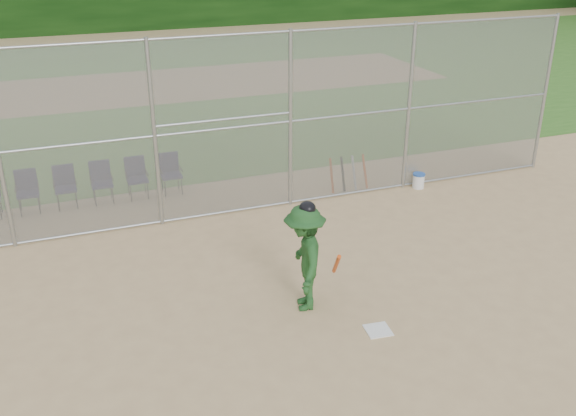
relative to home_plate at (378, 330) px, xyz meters
name	(u,v)px	position (x,y,z in m)	size (l,w,h in m)	color
ground	(342,328)	(-0.51, 0.26, -0.01)	(100.00, 100.00, 0.00)	tan
grass_strip	(152,86)	(-0.51, 18.26, 0.00)	(100.00, 100.00, 0.00)	#32651E
dirt_patch_far	(152,86)	(-0.51, 18.26, 0.00)	(24.00, 24.00, 0.00)	tan
backstop_fence	(247,123)	(-0.51, 5.26, 2.06)	(16.09, 0.09, 4.00)	gray
home_plate	(378,330)	(0.00, 0.00, 0.00)	(0.40, 0.40, 0.02)	white
batter_at_plate	(305,257)	(-0.85, 1.10, 0.94)	(1.03, 1.39, 1.96)	#1F4E20
water_cooler	(419,181)	(3.82, 5.08, 0.18)	(0.30, 0.30, 0.38)	white
spare_bats	(348,173)	(2.15, 5.62, 0.40)	(0.96, 0.38, 0.83)	#D84C14
chair_2	(28,193)	(-5.20, 6.92, 0.47)	(0.54, 0.52, 0.96)	#0F0E35
chair_3	(65,188)	(-4.39, 6.92, 0.47)	(0.54, 0.52, 0.96)	#0F0E35
chair_4	(102,183)	(-3.57, 6.92, 0.47)	(0.54, 0.52, 0.96)	#0F0E35
chair_5	(137,179)	(-2.76, 6.92, 0.47)	(0.54, 0.52, 0.96)	#0F0E35
chair_6	(171,174)	(-1.95, 6.92, 0.47)	(0.54, 0.52, 0.96)	#0F0E35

